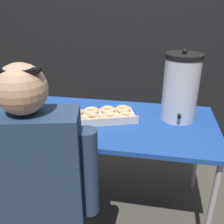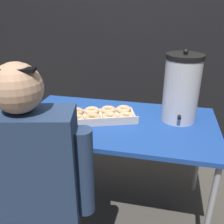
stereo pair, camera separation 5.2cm
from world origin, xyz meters
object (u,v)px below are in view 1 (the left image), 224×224
object	(u,v)px
cell_phone	(43,128)
person_seated	(39,200)
coffee_urn	(181,88)
donut_box	(101,115)

from	to	relation	value
cell_phone	person_seated	distance (m)	0.47
cell_phone	coffee_urn	bearing A→B (deg)	46.59
donut_box	person_seated	bearing A→B (deg)	-122.73
cell_phone	person_seated	bearing A→B (deg)	-43.47
coffee_urn	person_seated	world-z (taller)	person_seated
coffee_urn	cell_phone	distance (m)	0.88
coffee_urn	cell_phone	xyz separation A→B (m)	(-0.80, -0.30, -0.21)
person_seated	donut_box	bearing A→B (deg)	-116.25
donut_box	cell_phone	size ratio (longest dim) A/B	3.38
donut_box	person_seated	world-z (taller)	person_seated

